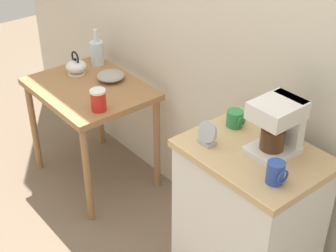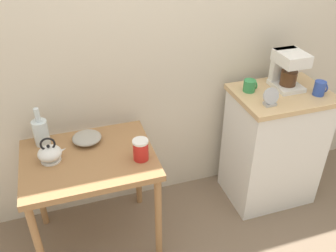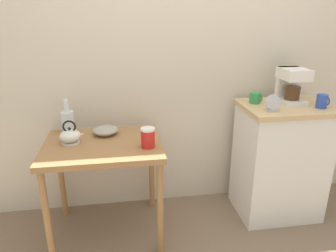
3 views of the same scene
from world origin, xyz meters
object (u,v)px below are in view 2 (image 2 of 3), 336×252
bowl_stoneware (87,138)px  mug_blue (320,88)px  canister_enamel (141,150)px  coffee_maker (287,68)px  teakettle (50,153)px  glass_carafe_vase (41,132)px  mug_tall_green (250,86)px  table_clock (271,98)px

bowl_stoneware → mug_blue: (1.54, -0.20, 0.21)m
canister_enamel → coffee_maker: bearing=12.9°
teakettle → canister_enamel: (0.51, -0.15, 0.01)m
mug_blue → glass_carafe_vase: bearing=171.6°
glass_carafe_vase → mug_tall_green: mug_tall_green is taller
canister_enamel → mug_blue: mug_blue is taller
mug_tall_green → table_clock: size_ratio=0.75×
mug_blue → table_clock: (-0.39, -0.02, 0.00)m
coffee_maker → table_clock: bearing=-139.5°
coffee_maker → bowl_stoneware: bearing=179.2°
canister_enamel → coffee_maker: 1.17m
teakettle → table_clock: size_ratio=1.43×
glass_carafe_vase → table_clock: size_ratio=2.13×
bowl_stoneware → table_clock: (1.15, -0.22, 0.21)m
bowl_stoneware → mug_tall_green: mug_tall_green is taller
bowl_stoneware → canister_enamel: canister_enamel is taller
canister_enamel → glass_carafe_vase: bearing=148.2°
bowl_stoneware → mug_tall_green: 1.14m
mug_tall_green → mug_blue: mug_blue is taller
bowl_stoneware → glass_carafe_vase: 0.28m
mug_blue → table_clock: table_clock is taller
coffee_maker → mug_blue: bearing=-50.0°
teakettle → mug_tall_green: size_ratio=1.92×
canister_enamel → table_clock: table_clock is taller
canister_enamel → bowl_stoneware: bearing=136.1°
canister_enamel → table_clock: (0.87, 0.05, 0.18)m
teakettle → glass_carafe_vase: (-0.04, 0.19, 0.04)m
glass_carafe_vase → coffee_maker: coffee_maker is taller
glass_carafe_vase → table_clock: bearing=-11.6°
glass_carafe_vase → mug_blue: 1.83m
mug_tall_green → mug_blue: bearing=-24.5°
glass_carafe_vase → canister_enamel: size_ratio=1.92×
coffee_maker → mug_tall_green: (-0.27, 0.01, -0.10)m
teakettle → glass_carafe_vase: glass_carafe_vase is taller
bowl_stoneware → glass_carafe_vase: size_ratio=0.72×
canister_enamel → mug_tall_green: size_ratio=1.49×
canister_enamel → coffee_maker: size_ratio=0.51×
mug_tall_green → table_clock: 0.22m
mug_blue → teakettle: bearing=177.6°
canister_enamel → coffee_maker: (1.11, 0.25, 0.26)m
bowl_stoneware → table_clock: size_ratio=1.53×
canister_enamel → teakettle: bearing=163.7°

